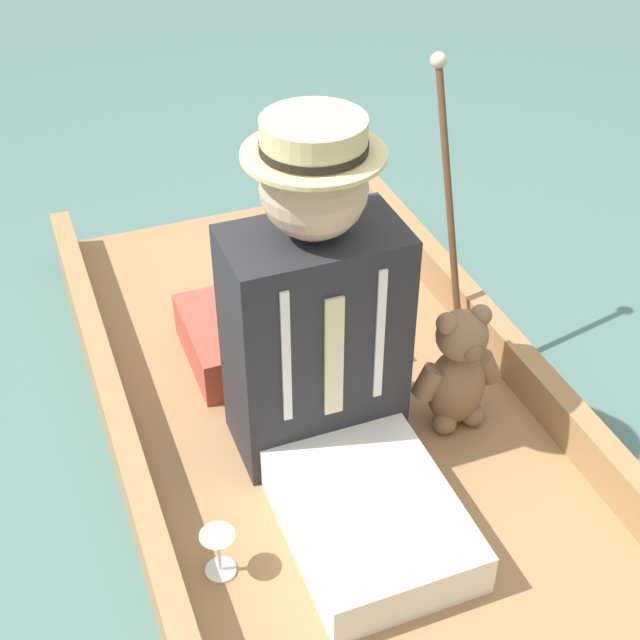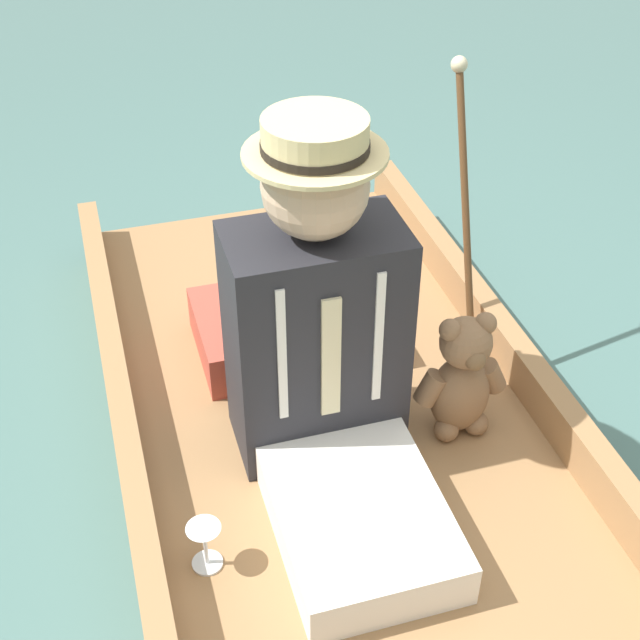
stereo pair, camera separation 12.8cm
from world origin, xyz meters
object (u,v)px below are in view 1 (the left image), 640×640
teddy_bear (458,371)px  wine_glass (218,545)px  seated_person (326,348)px  walking_cane (448,180)px

teddy_bear → wine_glass: size_ratio=2.96×
seated_person → wine_glass: (0.34, 0.25, -0.24)m
teddy_bear → seated_person: bearing=-1.8°
wine_glass → walking_cane: 1.13m
teddy_bear → wine_glass: bearing=19.2°
seated_person → wine_glass: 0.49m
seated_person → teddy_bear: (-0.35, 0.01, -0.17)m
seated_person → teddy_bear: size_ratio=2.43×
walking_cane → teddy_bear: bearing=69.0°
seated_person → teddy_bear: 0.39m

